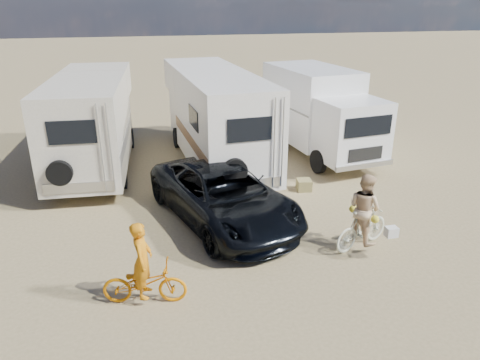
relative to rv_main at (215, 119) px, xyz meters
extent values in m
plane|color=tan|center=(0.33, -6.60, -1.74)|extent=(140.00, 140.00, 0.00)
imported|color=black|center=(-0.61, -4.71, -0.96)|extent=(4.13, 6.10, 1.55)
imported|color=#D37202|center=(-2.91, -8.01, -1.28)|extent=(1.82, 0.93, 0.91)
imported|color=beige|center=(2.51, -6.93, -1.20)|extent=(1.84, 1.13, 1.07)
imported|color=orange|center=(-2.91, -8.01, -0.90)|extent=(0.51, 0.67, 1.66)
imported|color=#D7B48B|center=(2.51, -6.93, -0.84)|extent=(0.96, 1.07, 1.80)
imported|color=black|center=(5.83, -0.68, -1.25)|extent=(1.93, 1.52, 0.98)
cube|color=#2B508A|center=(0.66, -4.61, -1.50)|extent=(0.69, 0.59, 0.47)
cube|color=olive|center=(2.38, -3.18, -1.55)|extent=(0.51, 0.51, 0.37)
camera|label=1|loc=(-2.72, -15.99, 4.17)|focal=33.53mm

